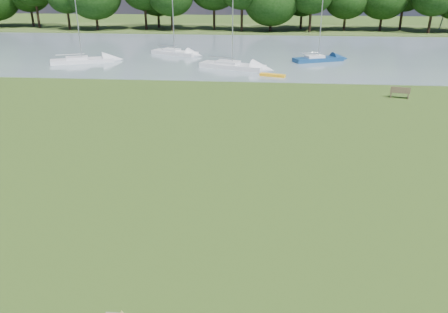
# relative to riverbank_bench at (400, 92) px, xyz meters

# --- Properties ---
(ground) EXTENTS (220.00, 220.00, 0.00)m
(ground) POSITION_rel_riverbank_bench_xyz_m (-15.02, -16.72, -0.53)
(ground) COLOR #555F27
(river) EXTENTS (220.00, 40.00, 0.10)m
(river) POSITION_rel_riverbank_bench_xyz_m (-15.02, 25.28, -0.53)
(river) COLOR gray
(river) RESTS_ON ground
(far_bank) EXTENTS (220.00, 20.00, 0.40)m
(far_bank) POSITION_rel_riverbank_bench_xyz_m (-15.02, 55.28, -0.53)
(far_bank) COLOR #4C6626
(far_bank) RESTS_ON ground
(riverbank_bench) EXTENTS (1.77, 0.91, 1.05)m
(riverbank_bench) POSITION_rel_riverbank_bench_xyz_m (0.00, 0.00, 0.00)
(riverbank_bench) COLOR brown
(riverbank_bench) RESTS_ON ground
(kayak) EXTENTS (2.91, 1.58, 0.28)m
(kayak) POSITION_rel_riverbank_bench_xyz_m (-11.35, 8.13, -0.33)
(kayak) COLOR #FFB015
(kayak) RESTS_ON river
(sailboat_0) EXTENTS (8.16, 4.79, 10.13)m
(sailboat_0) POSITION_rel_riverbank_bench_xyz_m (-16.18, 12.35, 0.02)
(sailboat_0) COLOR silver
(sailboat_0) RESTS_ON river
(sailboat_1) EXTENTS (7.89, 5.12, 9.52)m
(sailboat_1) POSITION_rel_riverbank_bench_xyz_m (-35.54, 14.34, -0.02)
(sailboat_1) COLOR silver
(sailboat_1) RESTS_ON river
(sailboat_2) EXTENTS (6.75, 4.28, 8.13)m
(sailboat_2) POSITION_rel_riverbank_bench_xyz_m (-5.44, 18.00, 0.00)
(sailboat_2) COLOR navy
(sailboat_2) RESTS_ON river
(sailboat_5) EXTENTS (6.98, 4.37, 7.48)m
(sailboat_5) POSITION_rel_riverbank_bench_xyz_m (-25.02, 21.67, -0.02)
(sailboat_5) COLOR silver
(sailboat_5) RESTS_ON river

